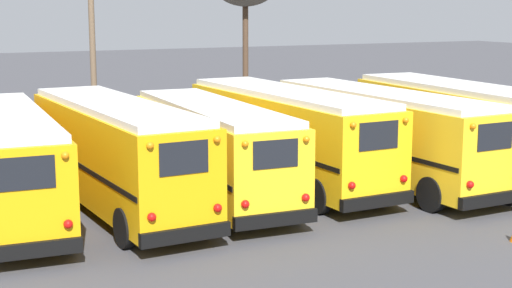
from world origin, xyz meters
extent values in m
plane|color=#424247|center=(0.00, 0.00, 0.00)|extent=(160.00, 160.00, 0.00)
cube|color=#E5A00C|center=(-7.72, 0.03, 1.64)|extent=(2.83, 10.05, 2.55)
cube|color=white|center=(-7.72, 0.03, 3.01)|extent=(2.63, 9.64, 0.20)
cube|color=black|center=(-7.97, -4.98, 0.54)|extent=(2.38, 0.32, 0.36)
cube|color=black|center=(-7.97, -4.95, 2.34)|extent=(1.28, 0.10, 0.77)
sphere|color=red|center=(-7.10, -5.03, 1.06)|extent=(0.22, 0.22, 0.22)
sphere|color=orange|center=(-7.10, -5.03, 2.69)|extent=(0.18, 0.18, 0.18)
cube|color=black|center=(-6.54, -0.03, 1.45)|extent=(0.52, 9.73, 0.14)
cylinder|color=black|center=(-6.45, 3.64, 0.52)|extent=(0.33, 1.05, 1.03)
cylinder|color=black|center=(-6.82, -3.69, 0.52)|extent=(0.33, 1.05, 1.03)
cube|color=#E5A00C|center=(-4.63, -0.35, 1.71)|extent=(2.90, 10.13, 2.69)
cube|color=white|center=(-4.63, -0.35, 3.16)|extent=(2.69, 9.72, 0.20)
cube|color=black|center=(-4.34, -5.39, 0.55)|extent=(2.38, 0.34, 0.36)
cube|color=black|center=(-4.34, -5.37, 2.45)|extent=(1.28, 0.10, 0.81)
sphere|color=red|center=(-5.21, -5.45, 1.11)|extent=(0.22, 0.22, 0.22)
sphere|color=orange|center=(-5.21, -5.45, 2.84)|extent=(0.18, 0.18, 0.18)
sphere|color=red|center=(-3.47, -5.35, 1.11)|extent=(0.22, 0.22, 0.22)
sphere|color=orange|center=(-3.47, -5.35, 2.84)|extent=(0.18, 0.18, 0.18)
cube|color=black|center=(-5.81, -0.42, 1.51)|extent=(0.59, 9.80, 0.14)
cube|color=black|center=(-3.46, -0.29, 1.51)|extent=(0.59, 9.80, 0.14)
cylinder|color=black|center=(-5.93, 3.28, 0.52)|extent=(0.34, 1.06, 1.05)
cylinder|color=black|center=(-3.76, 3.41, 0.52)|extent=(0.34, 1.06, 1.05)
cylinder|color=black|center=(-5.50, -4.11, 0.52)|extent=(0.34, 1.06, 1.05)
cylinder|color=black|center=(-3.33, -3.99, 0.52)|extent=(0.34, 1.06, 1.05)
cube|color=yellow|center=(-1.54, -0.37, 1.60)|extent=(2.68, 9.51, 2.47)
cube|color=white|center=(-1.54, -0.37, 2.94)|extent=(2.48, 9.13, 0.20)
cube|color=black|center=(-1.72, -5.12, 0.55)|extent=(2.37, 0.29, 0.36)
cube|color=black|center=(-1.72, -5.10, 2.28)|extent=(1.27, 0.08, 0.74)
sphere|color=red|center=(-2.59, -5.10, 1.05)|extent=(0.22, 0.22, 0.22)
sphere|color=orange|center=(-2.59, -5.10, 2.62)|extent=(0.18, 0.18, 0.18)
sphere|color=red|center=(-0.86, -5.16, 1.05)|extent=(0.22, 0.22, 0.22)
sphere|color=orange|center=(-0.86, -5.16, 2.62)|extent=(0.18, 0.18, 0.18)
cube|color=black|center=(-2.71, -0.33, 1.42)|extent=(0.38, 9.24, 0.14)
cube|color=black|center=(-0.37, -0.41, 1.42)|extent=(0.38, 9.24, 0.14)
cylinder|color=black|center=(-2.49, 3.08, 0.52)|extent=(0.32, 1.06, 1.05)
cylinder|color=black|center=(-0.34, 3.00, 0.52)|extent=(0.32, 1.06, 1.05)
cylinder|color=black|center=(-2.75, -3.74, 0.52)|extent=(0.32, 1.06, 1.05)
cylinder|color=black|center=(-0.60, -3.82, 0.52)|extent=(0.32, 1.06, 1.05)
cube|color=yellow|center=(1.54, 0.49, 1.71)|extent=(2.88, 10.38, 2.67)
cube|color=white|center=(1.54, 0.49, 3.15)|extent=(2.67, 9.96, 0.20)
cube|color=black|center=(1.77, -4.68, 0.55)|extent=(2.49, 0.31, 0.36)
cube|color=black|center=(1.77, -4.66, 2.45)|extent=(1.34, 0.09, 0.80)
sphere|color=red|center=(0.86, -4.73, 1.11)|extent=(0.22, 0.22, 0.22)
sphere|color=orange|center=(0.86, -4.73, 2.83)|extent=(0.18, 0.18, 0.18)
sphere|color=red|center=(2.68, -4.65, 1.11)|extent=(0.22, 0.22, 0.22)
sphere|color=orange|center=(2.68, -4.65, 2.83)|extent=(0.18, 0.18, 0.18)
cube|color=black|center=(0.32, 0.44, 1.51)|extent=(0.46, 10.07, 0.14)
cube|color=black|center=(2.77, 0.54, 1.51)|extent=(0.46, 10.07, 0.14)
cylinder|color=black|center=(0.24, 4.28, 0.53)|extent=(0.33, 1.08, 1.07)
cylinder|color=black|center=(2.51, 4.38, 0.53)|extent=(0.33, 1.08, 1.07)
cylinder|color=black|center=(0.57, -3.40, 0.53)|extent=(0.33, 1.08, 1.07)
cylinder|color=black|center=(2.85, -3.30, 0.53)|extent=(0.33, 1.08, 1.07)
cube|color=yellow|center=(4.63, -0.66, 1.68)|extent=(2.87, 10.62, 2.60)
cube|color=white|center=(4.63, -0.66, 3.08)|extent=(2.66, 10.19, 0.20)
cube|color=black|center=(4.87, -5.95, 0.56)|extent=(2.45, 0.31, 0.36)
cube|color=black|center=(4.87, -5.93, 2.39)|extent=(1.32, 0.09, 0.78)
sphere|color=red|center=(3.97, -6.00, 1.09)|extent=(0.22, 0.22, 0.22)
sphere|color=orange|center=(3.97, -6.00, 2.76)|extent=(0.18, 0.18, 0.18)
cube|color=black|center=(3.42, -0.71, 1.48)|extent=(0.49, 10.30, 0.14)
cube|color=black|center=(5.84, -0.61, 1.48)|extent=(0.49, 10.30, 0.14)
cylinder|color=black|center=(3.33, 3.24, 0.54)|extent=(0.33, 1.08, 1.07)
cylinder|color=black|center=(5.57, 3.35, 0.54)|extent=(0.33, 1.08, 1.07)
cylinder|color=black|center=(3.69, -4.67, 0.54)|extent=(0.33, 1.08, 1.07)
cylinder|color=black|center=(5.93, -4.56, 0.54)|extent=(0.33, 1.08, 1.07)
cube|color=yellow|center=(7.72, -1.19, 1.73)|extent=(2.94, 10.46, 2.75)
cube|color=white|center=(7.72, -1.19, 3.20)|extent=(2.72, 10.04, 0.20)
cube|color=black|center=(6.46, -1.13, 1.52)|extent=(0.46, 10.15, 0.14)
cube|color=black|center=(8.98, -1.24, 1.52)|extent=(0.46, 10.15, 0.14)
cylinder|color=black|center=(6.72, 2.74, 0.50)|extent=(0.32, 1.01, 1.00)
cylinder|color=black|center=(9.05, 2.64, 0.50)|extent=(0.32, 1.01, 1.00)
cylinder|color=black|center=(6.38, -5.02, 0.50)|extent=(0.32, 1.01, 1.00)
cylinder|color=brown|center=(-2.22, 11.69, 3.87)|extent=(0.26, 0.26, 7.74)
cylinder|color=#473323|center=(7.25, 16.04, 3.16)|extent=(0.31, 0.31, 6.32)
cylinder|color=#939399|center=(-6.51, 6.83, 0.70)|extent=(0.06, 0.06, 1.40)
cylinder|color=#939399|center=(-3.91, 6.83, 0.70)|extent=(0.06, 0.06, 1.40)
cylinder|color=#939399|center=(-1.30, 6.83, 0.70)|extent=(0.06, 0.06, 1.40)
cylinder|color=#939399|center=(1.30, 6.83, 0.70)|extent=(0.06, 0.06, 1.40)
cylinder|color=#939399|center=(3.91, 6.83, 0.70)|extent=(0.06, 0.06, 1.40)
cylinder|color=#939399|center=(6.51, 6.83, 0.70)|extent=(0.06, 0.06, 1.40)
cylinder|color=#939399|center=(9.11, 6.83, 0.70)|extent=(0.06, 0.06, 1.40)
cylinder|color=#939399|center=(11.72, 6.83, 0.70)|extent=(0.06, 0.06, 1.40)
cylinder|color=#939399|center=(0.00, 6.83, 1.40)|extent=(23.43, 0.04, 0.04)
camera|label=1|loc=(-10.79, -22.76, 6.11)|focal=55.00mm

